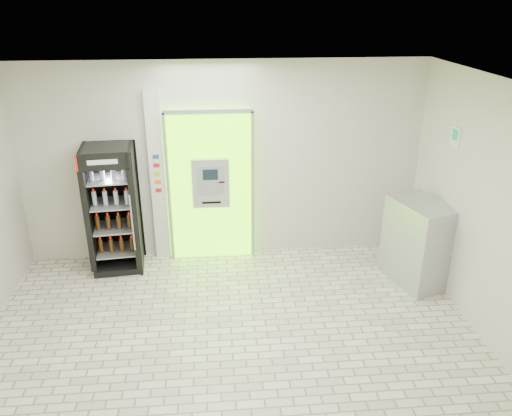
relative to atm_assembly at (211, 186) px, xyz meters
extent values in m
plane|color=beige|center=(0.20, -2.41, -1.17)|extent=(6.00, 6.00, 0.00)
plane|color=beige|center=(0.20, 0.09, 0.33)|extent=(6.00, 0.00, 6.00)
plane|color=beige|center=(3.20, -2.41, 0.33)|extent=(0.00, 5.00, 5.00)
plane|color=white|center=(0.20, -2.41, 1.83)|extent=(6.00, 6.00, 0.00)
cube|color=#66F003|center=(0.00, 0.02, -0.02)|extent=(1.20, 0.12, 2.30)
cube|color=gray|center=(0.00, -0.05, 1.13)|extent=(1.28, 0.04, 0.06)
cube|color=gray|center=(-0.63, -0.05, -0.02)|extent=(0.04, 0.04, 2.30)
cube|color=gray|center=(0.63, -0.05, -0.02)|extent=(0.04, 0.04, 2.30)
cube|color=black|center=(0.10, -0.04, -0.67)|extent=(0.62, 0.01, 0.67)
cube|color=black|center=(-0.34, -0.04, 0.81)|extent=(0.22, 0.01, 0.18)
cube|color=#A7A9AE|center=(0.00, -0.09, 0.08)|extent=(0.55, 0.12, 0.75)
cube|color=black|center=(0.00, -0.16, 0.23)|extent=(0.22, 0.01, 0.16)
cube|color=gray|center=(0.00, -0.16, -0.05)|extent=(0.16, 0.01, 0.12)
cube|color=black|center=(0.16, -0.16, 0.11)|extent=(0.09, 0.01, 0.02)
cube|color=black|center=(0.00, -0.16, -0.21)|extent=(0.28, 0.01, 0.03)
cube|color=silver|center=(-0.78, 0.04, 0.13)|extent=(0.22, 0.10, 2.60)
cube|color=#193FB2|center=(-0.78, -0.02, 0.48)|extent=(0.09, 0.01, 0.06)
cube|color=red|center=(-0.78, -0.02, 0.35)|extent=(0.09, 0.01, 0.06)
cube|color=yellow|center=(-0.78, -0.02, 0.22)|extent=(0.09, 0.01, 0.06)
cube|color=orange|center=(-0.78, -0.02, 0.09)|extent=(0.09, 0.01, 0.06)
cube|color=red|center=(-0.78, -0.02, -0.04)|extent=(0.09, 0.01, 0.06)
cube|color=black|center=(-1.42, -0.24, -0.23)|extent=(0.77, 0.71, 1.89)
cube|color=black|center=(-1.42, 0.05, -0.23)|extent=(0.71, 0.12, 1.89)
cube|color=#BC130A|center=(-1.42, -0.56, 0.59)|extent=(0.69, 0.08, 0.23)
cube|color=white|center=(-1.42, -0.57, 0.59)|extent=(0.39, 0.04, 0.07)
cube|color=black|center=(-1.42, -0.24, -1.12)|extent=(0.77, 0.71, 0.09)
cylinder|color=gray|center=(-1.11, -0.59, -0.30)|extent=(0.03, 0.03, 0.85)
cube|color=gray|center=(-1.42, -0.24, -0.89)|extent=(0.64, 0.60, 0.02)
cube|color=gray|center=(-1.42, -0.24, -0.51)|extent=(0.64, 0.60, 0.02)
cube|color=gray|center=(-1.42, -0.24, -0.13)|extent=(0.64, 0.60, 0.02)
cube|color=gray|center=(-1.42, -0.24, 0.24)|extent=(0.64, 0.60, 0.02)
cube|color=#A7A9AE|center=(2.89, -1.03, -0.57)|extent=(0.85, 1.05, 1.21)
cube|color=gray|center=(2.58, -1.03, -0.51)|extent=(0.27, 0.85, 0.01)
cube|color=white|center=(3.19, -1.01, 0.95)|extent=(0.02, 0.22, 0.26)
cube|color=#0D8F46|center=(3.18, -1.01, 0.98)|extent=(0.00, 0.14, 0.14)
camera|label=1|loc=(0.07, -7.05, 2.65)|focal=35.00mm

